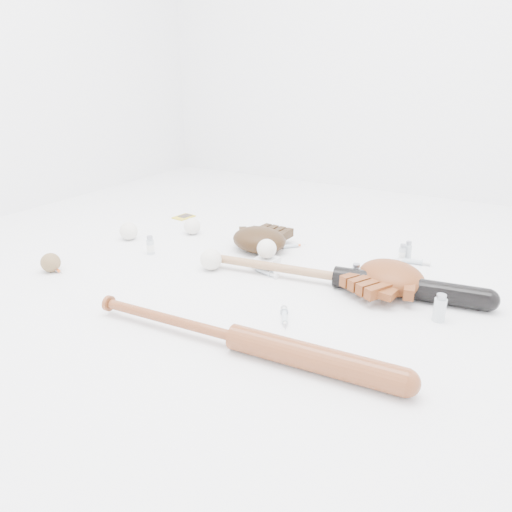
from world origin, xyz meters
The scene contains 21 objects.
bat_dark centered at (0.27, 0.06, 0.04)m, with size 1.00×0.07×0.07m, color black, non-canonical shape.
bat_wood centered at (0.18, -0.45, 0.03)m, with size 0.95×0.07×0.07m, color brown, non-canonical shape.
glove_dark centered at (-0.14, 0.24, 0.05)m, with size 0.27×0.27×0.10m, color #301E0D, non-canonical shape.
glove_tan centered at (0.43, 0.13, 0.05)m, with size 0.28×0.28×0.10m, color brown, non-canonical shape.
trading_card centered at (-0.70, 0.45, 0.00)m, with size 0.07×0.10×0.01m, color gold.
pedestal centered at (-0.02, 0.08, 0.02)m, with size 0.08×0.08×0.04m, color white.
baseball_on_pedestal centered at (-0.02, 0.08, 0.08)m, with size 0.07×0.07×0.07m, color white.
baseball_left centered at (-0.70, 0.07, 0.04)m, with size 0.08×0.08×0.08m, color white.
baseball_upper centered at (-0.51, 0.27, 0.04)m, with size 0.07×0.07×0.07m, color white.
baseball_mid centered at (-0.20, -0.03, 0.04)m, with size 0.08×0.08×0.08m, color white.
baseball_aged centered at (-0.69, -0.34, 0.04)m, with size 0.07×0.07×0.07m, color brown.
syringe_0 centered at (-0.70, -0.33, 0.01)m, with size 0.16×0.03×0.02m, color #ADBCC6, non-canonical shape.
syringe_1 centered at (-0.01, 0.03, 0.01)m, with size 0.16×0.03×0.02m, color #ADBCC6, non-canonical shape.
syringe_2 centered at (-0.04, 0.33, 0.01)m, with size 0.14×0.02×0.02m, color #ADBCC6, non-canonical shape.
syringe_3 centered at (0.22, -0.24, 0.01)m, with size 0.15×0.03×0.02m, color #ADBCC6, non-canonical shape.
syringe_4 centered at (0.44, 0.41, 0.01)m, with size 0.16×0.03×0.02m, color #ADBCC6, non-canonical shape.
vial_0 centered at (0.41, 0.45, 0.04)m, with size 0.03×0.03×0.07m, color silver.
vial_1 centered at (0.39, 0.42, 0.03)m, with size 0.03×0.03×0.07m, color silver.
vial_2 centered at (0.32, 0.11, 0.04)m, with size 0.03×0.03×0.08m, color silver.
vial_3 centered at (0.62, -0.01, 0.04)m, with size 0.04×0.04×0.09m, color silver.
vial_4 centered at (-0.50, -0.02, 0.04)m, with size 0.03×0.03×0.08m, color silver.
Camera 1 is at (0.82, -1.43, 0.72)m, focal length 35.00 mm.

